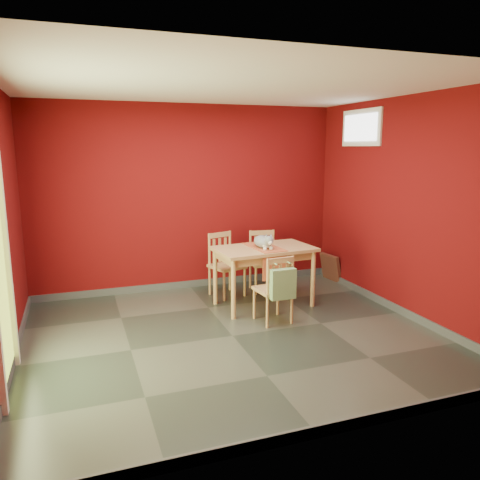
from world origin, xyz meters
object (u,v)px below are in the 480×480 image
object	(u,v)px
dining_table	(264,255)
cat	(263,239)
chair_near	(275,288)
chair_far_right	(264,260)
tote_bag	(283,284)
picture_frame	(331,267)
chair_far_left	(225,264)

from	to	relation	value
dining_table	cat	size ratio (longest dim) A/B	2.99
chair_near	cat	world-z (taller)	cat
chair_far_right	tote_bag	size ratio (longest dim) A/B	2.07
cat	picture_frame	distance (m)	1.80
chair_near	tote_bag	world-z (taller)	chair_near
dining_table	chair_far_left	distance (m)	0.74
picture_frame	chair_far_right	bearing A→B (deg)	-175.36
chair_far_left	chair_far_right	size ratio (longest dim) A/B	1.02
chair_far_right	picture_frame	world-z (taller)	chair_far_right
chair_far_left	chair_near	distance (m)	1.25
chair_far_right	tote_bag	xyz separation A→B (m)	(-0.37, -1.47, 0.09)
tote_bag	cat	world-z (taller)	cat
dining_table	chair_far_left	size ratio (longest dim) A/B	1.48
tote_bag	chair_far_left	bearing A→B (deg)	99.37
dining_table	chair_far_left	xyz separation A→B (m)	(-0.34, 0.61, -0.24)
dining_table	chair_far_right	size ratio (longest dim) A/B	1.51
chair_far_right	chair_near	size ratio (longest dim) A/B	1.05
dining_table	picture_frame	xyz separation A→B (m)	(1.46, 0.75, -0.48)
chair_near	tote_bag	xyz separation A→B (m)	(0.01, -0.21, 0.11)
cat	picture_frame	xyz separation A→B (m)	(1.48, 0.76, -0.69)
chair_far_left	tote_bag	bearing A→B (deg)	-80.63
chair_near	cat	xyz separation A→B (m)	(0.10, 0.60, 0.48)
dining_table	chair_far_right	distance (m)	0.75
chair_far_right	picture_frame	bearing A→B (deg)	4.64
tote_bag	picture_frame	size ratio (longest dim) A/B	0.97
chair_far_left	picture_frame	size ratio (longest dim) A/B	2.04
dining_table	chair_far_left	world-z (taller)	chair_far_left
chair_far_right	tote_bag	distance (m)	1.52
chair_far_left	tote_bag	xyz separation A→B (m)	(0.24, -1.43, 0.08)
chair_near	cat	bearing A→B (deg)	81.04
tote_bag	cat	bearing A→B (deg)	84.22
dining_table	chair_near	xyz separation A→B (m)	(-0.11, -0.62, -0.27)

